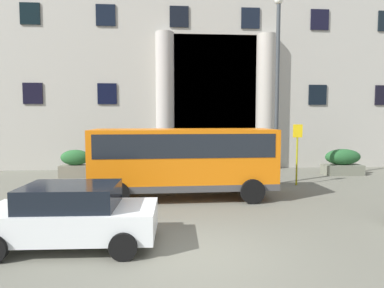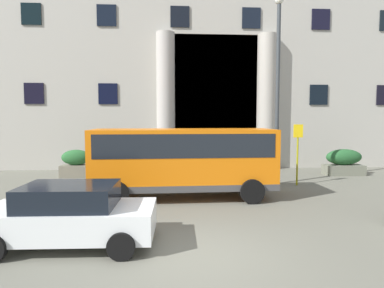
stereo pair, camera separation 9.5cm
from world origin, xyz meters
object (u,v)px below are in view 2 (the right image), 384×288
object	(u,v)px
bus_stop_sign	(298,148)
white_taxi_kerbside	(70,215)
motorcycle_far_end	(80,200)
hedge_planter_far_east	(76,164)
hedge_planter_west	(218,163)
orange_minibus	(184,157)
hedge_planter_entrance_left	(344,162)
lamppost_plaza_centre	(278,78)

from	to	relation	value
bus_stop_sign	white_taxi_kerbside	xyz separation A→B (m)	(-8.26, -6.83, -0.98)
bus_stop_sign	motorcycle_far_end	size ratio (longest dim) A/B	1.42
white_taxi_kerbside	motorcycle_far_end	xyz separation A→B (m)	(-0.49, 2.66, -0.30)
hedge_planter_far_east	hedge_planter_west	xyz separation A→B (m)	(7.57, 0.15, -0.03)
hedge_planter_west	motorcycle_far_end	xyz separation A→B (m)	(-5.47, -7.20, -0.22)
bus_stop_sign	hedge_planter_west	size ratio (longest dim) A/B	1.96
hedge_planter_west	bus_stop_sign	bearing A→B (deg)	-42.64
bus_stop_sign	hedge_planter_far_east	xyz separation A→B (m)	(-10.86, 2.88, -1.04)
bus_stop_sign	hedge_planter_west	world-z (taller)	bus_stop_sign
orange_minibus	motorcycle_far_end	bearing A→B (deg)	-150.50
hedge_planter_west	white_taxi_kerbside	size ratio (longest dim) A/B	0.35
orange_minibus	hedge_planter_west	xyz separation A→B (m)	(2.05, 5.14, -0.94)
hedge_planter_far_east	white_taxi_kerbside	xyz separation A→B (m)	(2.60, -9.71, 0.06)
orange_minibus	motorcycle_far_end	world-z (taller)	orange_minibus
hedge_planter_far_east	motorcycle_far_end	world-z (taller)	hedge_planter_far_east
hedge_planter_entrance_left	white_taxi_kerbside	world-z (taller)	white_taxi_kerbside
lamppost_plaza_centre	hedge_planter_west	bearing A→B (deg)	132.70
hedge_planter_entrance_left	white_taxi_kerbside	bearing A→B (deg)	-141.45
hedge_planter_far_east	white_taxi_kerbside	size ratio (longest dim) A/B	0.39
bus_stop_sign	motorcycle_far_end	bearing A→B (deg)	-154.52
hedge_planter_west	motorcycle_far_end	bearing A→B (deg)	-127.19
white_taxi_kerbside	hedge_planter_far_east	bearing A→B (deg)	106.21
bus_stop_sign	white_taxi_kerbside	bearing A→B (deg)	-140.42
hedge_planter_entrance_left	motorcycle_far_end	size ratio (longest dim) A/B	1.04
hedge_planter_far_east	motorcycle_far_end	distance (m)	7.36
hedge_planter_far_east	motorcycle_far_end	size ratio (longest dim) A/B	0.79
hedge_planter_far_east	hedge_planter_west	distance (m)	7.57
lamppost_plaza_centre	hedge_planter_entrance_left	bearing A→B (deg)	26.53
orange_minibus	motorcycle_far_end	xyz separation A→B (m)	(-3.42, -2.06, -1.15)
hedge_planter_far_east	hedge_planter_west	size ratio (longest dim) A/B	1.10
hedge_planter_entrance_left	white_taxi_kerbside	size ratio (longest dim) A/B	0.51
white_taxi_kerbside	lamppost_plaza_centre	distance (m)	11.18
orange_minibus	hedge_planter_entrance_left	world-z (taller)	orange_minibus
bus_stop_sign	motorcycle_far_end	world-z (taller)	bus_stop_sign
hedge_planter_west	motorcycle_far_end	world-z (taller)	hedge_planter_west
hedge_planter_entrance_left	lamppost_plaza_centre	world-z (taller)	lamppost_plaza_centre
orange_minibus	hedge_planter_west	distance (m)	5.61
motorcycle_far_end	lamppost_plaza_centre	xyz separation A→B (m)	(7.89, 4.58, 4.53)
lamppost_plaza_centre	white_taxi_kerbside	bearing A→B (deg)	-135.62
orange_minibus	bus_stop_sign	xyz separation A→B (m)	(5.34, 2.11, 0.13)
hedge_planter_entrance_left	lamppost_plaza_centre	size ratio (longest dim) A/B	0.24
bus_stop_sign	hedge_planter_far_east	world-z (taller)	bus_stop_sign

